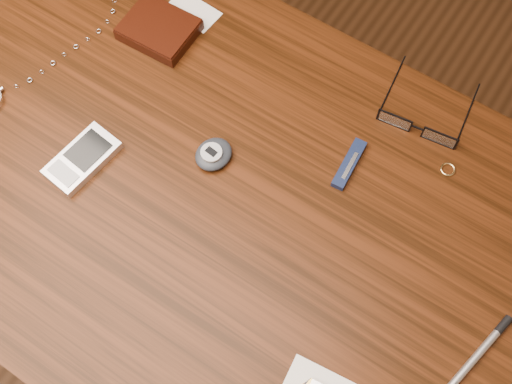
% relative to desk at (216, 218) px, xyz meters
% --- Properties ---
extents(ground, '(3.80, 3.80, 0.00)m').
position_rel_desk_xyz_m(ground, '(0.00, 0.00, -0.65)').
color(ground, '#472814').
rests_on(ground, ground).
extents(desk, '(1.00, 0.70, 0.75)m').
position_rel_desk_xyz_m(desk, '(0.00, 0.00, 0.00)').
color(desk, '#321608').
rests_on(desk, ground).
extents(wallet_and_card, '(0.12, 0.14, 0.02)m').
position_rel_desk_xyz_m(wallet_and_card, '(-0.23, 0.19, 0.11)').
color(wallet_and_card, black).
rests_on(wallet_and_card, desk).
extents(eyeglasses, '(0.14, 0.14, 0.03)m').
position_rel_desk_xyz_m(eyeglasses, '(0.20, 0.25, 0.11)').
color(eyeglasses, black).
rests_on(eyeglasses, desk).
extents(gold_ring, '(0.02, 0.02, 0.00)m').
position_rel_desk_xyz_m(gold_ring, '(0.27, 0.22, 0.10)').
color(gold_ring, '#EEC476').
rests_on(gold_ring, desk).
extents(pda_phone, '(0.07, 0.11, 0.02)m').
position_rel_desk_xyz_m(pda_phone, '(-0.19, -0.06, 0.11)').
color(pda_phone, silver).
rests_on(pda_phone, desk).
extents(pedometer, '(0.06, 0.06, 0.02)m').
position_rel_desk_xyz_m(pedometer, '(-0.03, 0.05, 0.11)').
color(pedometer, '#20242C').
rests_on(pedometer, desk).
extents(pocket_knife, '(0.03, 0.09, 0.01)m').
position_rel_desk_xyz_m(pocket_knife, '(0.14, 0.14, 0.11)').
color(pocket_knife, '#0E1B34').
rests_on(pocket_knife, desk).
extents(silver_pen, '(0.04, 0.13, 0.01)m').
position_rel_desk_xyz_m(silver_pen, '(0.42, 0.01, 0.11)').
color(silver_pen, silver).
rests_on(silver_pen, desk).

